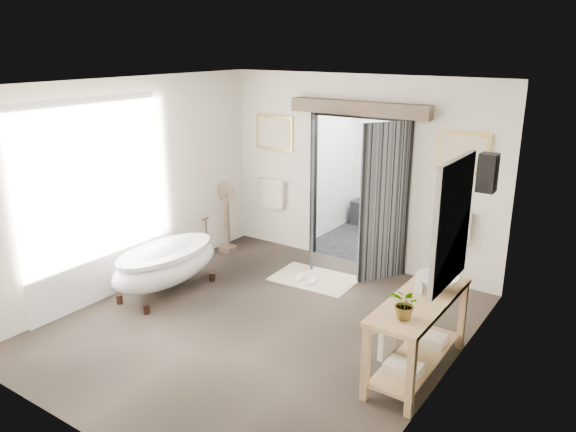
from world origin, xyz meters
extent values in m
plane|color=#4D4136|center=(0.00, 0.00, 0.00)|extent=(5.00, 5.00, 0.00)
cube|color=silver|center=(0.00, -2.50, 1.45)|extent=(4.50, 0.02, 2.90)
cube|color=silver|center=(-2.25, 0.00, 1.45)|extent=(0.02, 5.00, 2.90)
cube|color=silver|center=(2.25, 0.00, 1.45)|extent=(0.02, 5.00, 2.90)
cube|color=silver|center=(-1.52, 2.50, 1.45)|extent=(1.45, 0.02, 2.90)
cube|color=silver|center=(1.52, 2.50, 1.45)|extent=(1.45, 0.02, 2.90)
cube|color=silver|center=(0.00, 2.50, 2.60)|extent=(1.60, 0.02, 0.60)
cube|color=silver|center=(0.00, 0.00, 2.90)|extent=(4.50, 5.00, 0.02)
cube|color=silver|center=(-2.20, -0.60, 1.35)|extent=(0.02, 2.20, 2.70)
cube|color=gray|center=(2.23, 0.09, 1.70)|extent=(0.05, 0.95, 1.25)
cube|color=silver|center=(2.19, 0.09, 1.70)|extent=(0.01, 0.80, 1.10)
cube|color=black|center=(2.13, 1.55, 1.90)|extent=(0.20, 0.20, 0.45)
sphere|color=#FFCC8C|center=(2.13, 1.55, 1.90)|extent=(0.10, 0.10, 0.10)
cube|color=black|center=(0.00, 3.50, 0.01)|extent=(2.20, 2.00, 0.01)
cube|color=silver|center=(0.00, 3.50, 2.50)|extent=(2.20, 2.00, 0.02)
cube|color=white|center=(0.00, 4.50, 1.25)|extent=(2.20, 0.02, 2.50)
cube|color=white|center=(-1.10, 3.50, 1.25)|extent=(0.02, 2.00, 2.50)
cube|color=white|center=(1.10, 3.50, 1.25)|extent=(0.02, 2.00, 2.50)
cube|color=black|center=(0.00, 4.32, 0.23)|extent=(2.00, 0.35, 0.45)
cylinder|color=silver|center=(-0.40, 4.47, 1.60)|extent=(0.40, 0.03, 0.40)
cylinder|color=silver|center=(0.40, 4.47, 1.60)|extent=(0.40, 0.03, 0.40)
cube|color=black|center=(-0.80, 2.50, 1.15)|extent=(0.07, 0.10, 2.30)
cube|color=black|center=(0.80, 2.50, 1.15)|extent=(0.07, 0.10, 2.30)
cube|color=black|center=(0.00, 2.50, 2.30)|extent=(1.67, 0.10, 0.07)
cube|color=black|center=(-0.60, 2.15, 1.15)|extent=(0.45, 0.70, 2.30)
cube|color=black|center=(0.60, 2.15, 1.15)|extent=(0.45, 0.70, 2.30)
cube|color=brown|center=(0.00, 2.40, 2.42)|extent=(2.20, 0.20, 0.20)
cube|color=#B08F4A|center=(-1.55, 2.48, 1.92)|extent=(0.72, 0.03, 0.57)
cube|color=beige|center=(-1.55, 2.46, 1.92)|extent=(0.62, 0.01, 0.47)
cube|color=#B08F4A|center=(1.55, 2.48, 1.92)|extent=(0.72, 0.03, 0.57)
cube|color=beige|center=(1.55, 2.46, 1.92)|extent=(0.62, 0.01, 0.47)
cylinder|color=silver|center=(-1.55, 2.44, 1.12)|extent=(0.60, 0.02, 0.02)
cube|color=beige|center=(-1.55, 2.42, 0.90)|extent=(0.42, 0.08, 0.48)
cylinder|color=silver|center=(1.55, 2.44, 1.12)|extent=(0.60, 0.02, 0.02)
cube|color=beige|center=(1.55, 2.42, 0.90)|extent=(0.42, 0.08, 0.48)
cylinder|color=#392319|center=(-1.90, -0.60, 0.06)|extent=(0.08, 0.08, 0.13)
cylinder|color=#392319|center=(-1.38, -0.60, 0.06)|extent=(0.08, 0.08, 0.13)
cylinder|color=#392319|center=(-1.90, 0.66, 0.06)|extent=(0.08, 0.08, 0.13)
cylinder|color=#392319|center=(-1.38, 0.66, 0.06)|extent=(0.08, 0.08, 0.13)
ellipsoid|color=white|center=(-1.64, 0.03, 0.41)|extent=(0.79, 1.77, 0.56)
cylinder|color=#392319|center=(-1.64, 0.84, 0.75)|extent=(0.03, 0.03, 0.23)
cube|color=tan|center=(1.75, -0.65, 0.42)|extent=(0.07, 0.07, 0.85)
cube|color=tan|center=(2.21, -0.65, 0.42)|extent=(0.07, 0.07, 0.85)
cube|color=tan|center=(1.75, 0.83, 0.42)|extent=(0.07, 0.07, 0.85)
cube|color=tan|center=(2.21, 0.83, 0.42)|extent=(0.07, 0.07, 0.85)
cube|color=tan|center=(1.98, 0.09, 0.82)|extent=(0.55, 1.60, 0.05)
cube|color=tan|center=(1.98, 0.09, 0.16)|extent=(0.45, 1.50, 0.03)
cylinder|color=silver|center=(1.71, 0.09, 0.60)|extent=(0.02, 1.40, 0.02)
cube|color=beige|center=(1.71, -0.06, 0.40)|extent=(0.06, 0.34, 0.42)
cube|color=beige|center=(1.98, -0.26, 0.23)|extent=(0.35, 0.25, 0.10)
cube|color=beige|center=(1.98, 0.44, 0.23)|extent=(0.35, 0.25, 0.10)
cube|color=brown|center=(-2.00, 1.74, 0.04)|extent=(0.23, 0.23, 0.08)
cylinder|color=brown|center=(-2.00, 1.74, 0.52)|extent=(0.09, 0.09, 0.89)
cylinder|color=silver|center=(-2.00, 1.76, 1.02)|extent=(0.31, 0.02, 0.31)
cylinder|color=brown|center=(-2.00, 1.74, 1.02)|extent=(0.36, 0.02, 0.36)
cube|color=beige|center=(-0.18, 1.55, 0.01)|extent=(1.24, 0.86, 0.01)
cube|color=silver|center=(-0.34, 1.40, 0.04)|extent=(0.14, 0.25, 0.05)
cube|color=silver|center=(-0.12, 1.40, 0.04)|extent=(0.14, 0.25, 0.05)
imported|color=white|center=(2.03, 0.41, 0.93)|extent=(0.56, 0.56, 0.15)
imported|color=gray|center=(2.01, -0.40, 1.00)|extent=(0.33, 0.31, 0.31)
imported|color=gray|center=(1.90, 0.23, 0.95)|extent=(0.09, 0.09, 0.19)
imported|color=gray|center=(1.95, 0.69, 0.92)|extent=(0.13, 0.13, 0.15)
camera|label=1|loc=(3.78, -4.94, 3.34)|focal=35.00mm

